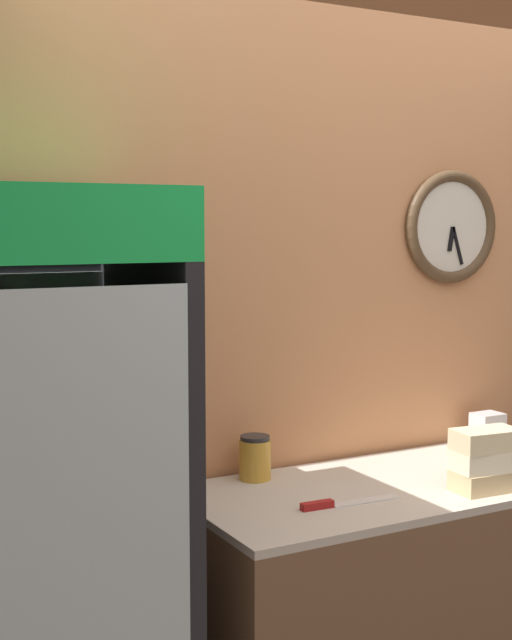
{
  "coord_description": "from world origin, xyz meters",
  "views": [
    {
      "loc": [
        -1.78,
        -1.39,
        1.76
      ],
      "look_at": [
        -0.52,
        0.93,
        1.47
      ],
      "focal_mm": 50.0,
      "sensor_mm": 36.0,
      "label": 1
    }
  ],
  "objects_px": {
    "sandwich_stack_bottom": "(485,480)",
    "sandwich_stack_middle": "(486,460)",
    "chefs_knife": "(337,503)",
    "sandwich_stack_top": "(486,440)",
    "beverage_cooler": "(35,510)",
    "condiment_jar": "(255,458)",
    "napkin_dispenser": "(488,429)"
  },
  "relations": [
    {
      "from": "sandwich_stack_bottom",
      "to": "sandwich_stack_top",
      "type": "relative_size",
      "value": 0.97
    },
    {
      "from": "beverage_cooler",
      "to": "condiment_jar",
      "type": "distance_m",
      "value": 0.81
    },
    {
      "from": "sandwich_stack_middle",
      "to": "sandwich_stack_top",
      "type": "distance_m",
      "value": 0.07
    },
    {
      "from": "beverage_cooler",
      "to": "sandwich_stack_middle",
      "type": "distance_m",
      "value": 1.38
    },
    {
      "from": "beverage_cooler",
      "to": "sandwich_stack_top",
      "type": "bearing_deg",
      "value": -10.13
    },
    {
      "from": "sandwich_stack_bottom",
      "to": "sandwich_stack_middle",
      "type": "distance_m",
      "value": 0.07
    },
    {
      "from": "condiment_jar",
      "to": "napkin_dispenser",
      "type": "distance_m",
      "value": 1.0
    },
    {
      "from": "sandwich_stack_middle",
      "to": "napkin_dispenser",
      "type": "relative_size",
      "value": 1.83
    },
    {
      "from": "sandwich_stack_top",
      "to": "beverage_cooler",
      "type": "bearing_deg",
      "value": 169.87
    },
    {
      "from": "sandwich_stack_bottom",
      "to": "sandwich_stack_top",
      "type": "height_order",
      "value": "sandwich_stack_top"
    },
    {
      "from": "sandwich_stack_middle",
      "to": "condiment_jar",
      "type": "xyz_separation_m",
      "value": [
        -0.58,
        0.46,
        -0.03
      ]
    },
    {
      "from": "sandwich_stack_top",
      "to": "napkin_dispenser",
      "type": "distance_m",
      "value": 0.63
    },
    {
      "from": "chefs_knife",
      "to": "condiment_jar",
      "type": "relative_size",
      "value": 2.31
    },
    {
      "from": "sandwich_stack_middle",
      "to": "sandwich_stack_top",
      "type": "xyz_separation_m",
      "value": [
        0.0,
        0.0,
        0.07
      ]
    },
    {
      "from": "chefs_knife",
      "to": "napkin_dispenser",
      "type": "xyz_separation_m",
      "value": [
        0.92,
        0.35,
        0.05
      ]
    },
    {
      "from": "sandwich_stack_bottom",
      "to": "sandwich_stack_middle",
      "type": "relative_size",
      "value": 0.97
    },
    {
      "from": "sandwich_stack_bottom",
      "to": "napkin_dispenser",
      "type": "height_order",
      "value": "napkin_dispenser"
    },
    {
      "from": "sandwich_stack_bottom",
      "to": "chefs_knife",
      "type": "height_order",
      "value": "sandwich_stack_bottom"
    },
    {
      "from": "beverage_cooler",
      "to": "sandwich_stack_bottom",
      "type": "bearing_deg",
      "value": -10.13
    },
    {
      "from": "condiment_jar",
      "to": "napkin_dispenser",
      "type": "xyz_separation_m",
      "value": [
        1.0,
        -0.01,
        -0.01
      ]
    },
    {
      "from": "sandwich_stack_bottom",
      "to": "sandwich_stack_middle",
      "type": "xyz_separation_m",
      "value": [
        0.0,
        0.0,
        0.07
      ]
    },
    {
      "from": "sandwich_stack_top",
      "to": "chefs_knife",
      "type": "height_order",
      "value": "sandwich_stack_top"
    },
    {
      "from": "sandwich_stack_bottom",
      "to": "chefs_knife",
      "type": "bearing_deg",
      "value": 169.11
    },
    {
      "from": "sandwich_stack_top",
      "to": "napkin_dispenser",
      "type": "bearing_deg",
      "value": 46.43
    },
    {
      "from": "sandwich_stack_bottom",
      "to": "chefs_knife",
      "type": "xyz_separation_m",
      "value": [
        -0.5,
        0.1,
        -0.03
      ]
    },
    {
      "from": "sandwich_stack_bottom",
      "to": "condiment_jar",
      "type": "relative_size",
      "value": 1.46
    },
    {
      "from": "sandwich_stack_top",
      "to": "chefs_knife",
      "type": "relative_size",
      "value": 0.65
    },
    {
      "from": "sandwich_stack_middle",
      "to": "napkin_dispenser",
      "type": "bearing_deg",
      "value": 46.43
    },
    {
      "from": "sandwich_stack_top",
      "to": "condiment_jar",
      "type": "bearing_deg",
      "value": 141.66
    },
    {
      "from": "chefs_knife",
      "to": "napkin_dispenser",
      "type": "bearing_deg",
      "value": 20.93
    },
    {
      "from": "sandwich_stack_middle",
      "to": "condiment_jar",
      "type": "bearing_deg",
      "value": 141.66
    },
    {
      "from": "napkin_dispenser",
      "to": "sandwich_stack_top",
      "type": "bearing_deg",
      "value": -133.57
    }
  ]
}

